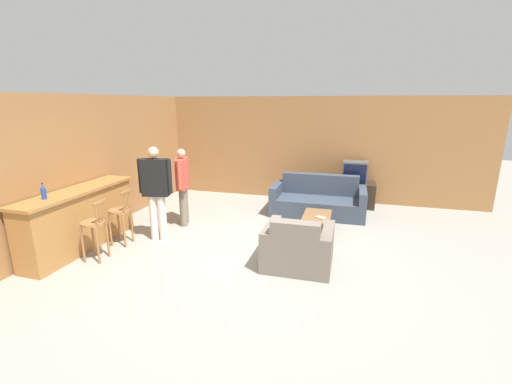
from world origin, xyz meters
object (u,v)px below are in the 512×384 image
at_px(armchair_near, 298,249).
at_px(person_by_window, 183,183).
at_px(person_by_counter, 156,189).
at_px(bar_chair_near, 94,228).
at_px(tv, 355,172).
at_px(bottle, 43,192).
at_px(coffee_table, 317,219).
at_px(tv_unit, 353,194).
at_px(couch_far, 318,201).
at_px(book_on_table, 321,218).
at_px(bar_chair_mid, 121,215).

bearing_deg(armchair_near, person_by_window, 154.08).
bearing_deg(person_by_counter, bar_chair_near, -117.10).
distance_m(tv, bottle, 6.33).
relative_size(coffee_table, tv_unit, 0.87).
xyz_separation_m(bar_chair_near, armchair_near, (3.14, 0.62, -0.25)).
relative_size(armchair_near, tv, 1.79).
xyz_separation_m(person_by_window, person_by_counter, (-0.08, -0.85, 0.09)).
bearing_deg(tv_unit, couch_far, -132.58).
bearing_deg(bottle, bar_chair_near, 24.59).
height_order(tv, bottle, bottle).
relative_size(bottle, book_on_table, 1.20).
bearing_deg(person_by_window, tv, 34.10).
bearing_deg(book_on_table, bar_chair_near, -151.02).
distance_m(book_on_table, person_by_counter, 3.03).
height_order(tv, book_on_table, tv).
bearing_deg(couch_far, tv, 47.31).
distance_m(armchair_near, person_by_counter, 2.74).
distance_m(bar_chair_mid, tv_unit, 5.27).
bearing_deg(coffee_table, tv, 72.52).
relative_size(armchair_near, person_by_window, 0.65).
bearing_deg(bar_chair_mid, person_by_counter, 34.75).
relative_size(couch_far, person_by_counter, 1.20).
xyz_separation_m(couch_far, tv_unit, (0.76, 0.83, 0.00)).
relative_size(bar_chair_near, person_by_counter, 0.58).
relative_size(tv_unit, bottle, 3.97).
bearing_deg(person_by_window, armchair_near, -25.92).
xyz_separation_m(armchair_near, book_on_table, (0.23, 1.24, 0.11)).
bearing_deg(bar_chair_near, couch_far, 45.97).
xyz_separation_m(bar_chair_mid, tv_unit, (3.95, 3.48, -0.25)).
relative_size(tv_unit, tv, 1.73).
distance_m(person_by_window, person_by_counter, 0.86).
distance_m(armchair_near, coffee_table, 1.40).
bearing_deg(couch_far, bar_chair_mid, -140.30).
distance_m(couch_far, person_by_window, 3.02).
relative_size(couch_far, person_by_window, 1.30).
distance_m(couch_far, bottle, 5.27).
distance_m(armchair_near, tv_unit, 3.60).
bearing_deg(person_by_window, bar_chair_near, -107.96).
height_order(couch_far, person_by_window, person_by_window).
xyz_separation_m(coffee_table, person_by_window, (-2.69, -0.16, 0.56)).
height_order(bottle, book_on_table, bottle).
height_order(bar_chair_near, tv, tv).
relative_size(bar_chair_near, book_on_table, 4.73).
height_order(tv, person_by_window, person_by_window).
bearing_deg(bar_chair_near, tv_unit, 46.25).
distance_m(armchair_near, person_by_window, 2.88).
xyz_separation_m(tv, bottle, (-4.54, -4.40, 0.32)).
distance_m(bar_chair_near, armchair_near, 3.21).
height_order(tv, person_by_counter, person_by_counter).
relative_size(bar_chair_mid, coffee_table, 1.14).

